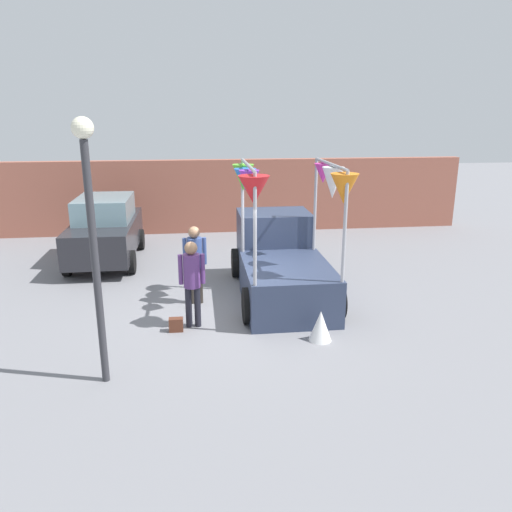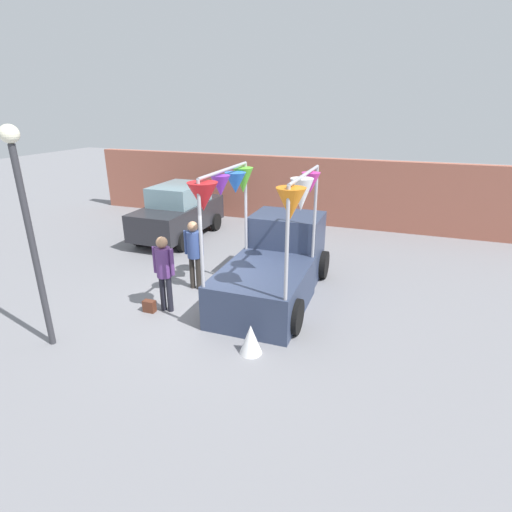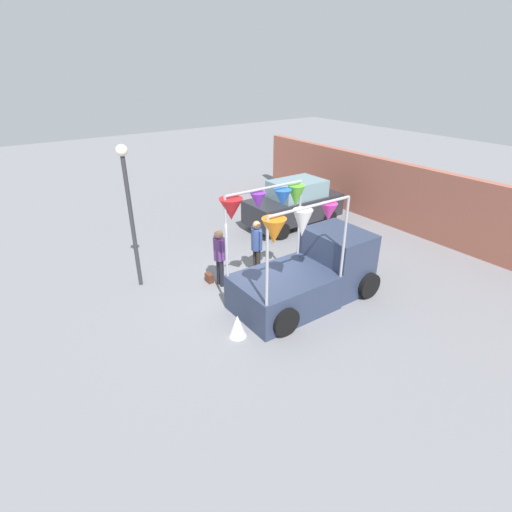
# 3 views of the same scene
# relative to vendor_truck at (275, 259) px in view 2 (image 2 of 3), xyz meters

# --- Properties ---
(ground_plane) EXTENTS (60.00, 60.00, 0.00)m
(ground_plane) POSITION_rel_vendor_truck_xyz_m (-1.18, -1.19, -0.92)
(ground_plane) COLOR slate
(vendor_truck) EXTENTS (2.47, 4.20, 3.22)m
(vendor_truck) POSITION_rel_vendor_truck_xyz_m (0.00, 0.00, 0.00)
(vendor_truck) COLOR #2D3851
(vendor_truck) RESTS_ON ground
(parked_car) EXTENTS (1.88, 4.00, 1.88)m
(parked_car) POSITION_rel_vendor_truck_xyz_m (-4.58, 3.25, 0.02)
(parked_car) COLOR #26262B
(parked_car) RESTS_ON ground
(person_customer) EXTENTS (0.53, 0.34, 1.80)m
(person_customer) POSITION_rel_vendor_truck_xyz_m (-2.07, -1.74, 0.17)
(person_customer) COLOR black
(person_customer) RESTS_ON ground
(person_vendor) EXTENTS (0.53, 0.34, 1.81)m
(person_vendor) POSITION_rel_vendor_truck_xyz_m (-2.01, -0.44, 0.18)
(person_vendor) COLOR #2D2823
(person_vendor) RESTS_ON ground
(handbag) EXTENTS (0.28, 0.16, 0.28)m
(handbag) POSITION_rel_vendor_truck_xyz_m (-2.42, -1.94, -0.78)
(handbag) COLOR #592D1E
(handbag) RESTS_ON ground
(street_lamp) EXTENTS (0.32, 0.32, 4.19)m
(street_lamp) POSITION_rel_vendor_truck_xyz_m (-3.51, -3.72, 1.79)
(street_lamp) COLOR #333338
(street_lamp) RESTS_ON ground
(brick_boundary_wall) EXTENTS (18.00, 0.36, 2.60)m
(brick_boundary_wall) POSITION_rel_vendor_truck_xyz_m (-1.18, 6.62, 0.38)
(brick_boundary_wall) COLOR #9E5947
(brick_boundary_wall) RESTS_ON ground
(folded_kite_bundle_white) EXTENTS (0.61, 0.61, 0.60)m
(folded_kite_bundle_white) POSITION_rel_vendor_truck_xyz_m (0.35, -2.68, -0.62)
(folded_kite_bundle_white) COLOR white
(folded_kite_bundle_white) RESTS_ON ground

